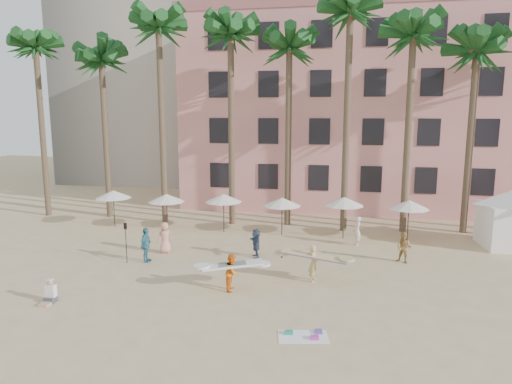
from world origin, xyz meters
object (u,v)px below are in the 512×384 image
object	(u,v)px
carrier_white	(232,271)
cabana	(510,214)
pink_hotel	(392,113)
carrier_yellow	(314,261)

from	to	relation	value
carrier_white	cabana	bearing A→B (deg)	33.44
cabana	carrier_white	xyz separation A→B (m)	(-14.76, -9.75, -1.15)
carrier_white	pink_hotel	bearing A→B (deg)	69.03
carrier_yellow	carrier_white	bearing A→B (deg)	-152.74
pink_hotel	carrier_white	distance (m)	26.03
cabana	carrier_yellow	size ratio (longest dim) A/B	1.51
pink_hotel	cabana	world-z (taller)	pink_hotel
pink_hotel	carrier_yellow	xyz separation A→B (m)	(-5.40, -21.55, -6.99)
carrier_yellow	pink_hotel	bearing A→B (deg)	75.93
cabana	carrier_white	size ratio (longest dim) A/B	1.68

